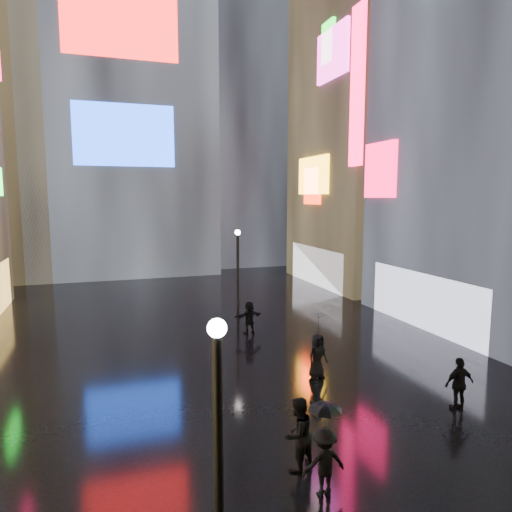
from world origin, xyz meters
name	(u,v)px	position (x,y,z in m)	size (l,w,h in m)	color
ground	(207,332)	(0.00, 20.00, 0.00)	(140.00, 140.00, 0.00)	black
building_right_far	(374,109)	(15.98, 30.00, 13.98)	(10.28, 12.00, 28.00)	black
tower_main	(118,46)	(-3.00, 43.97, 21.01)	(16.00, 14.20, 42.00)	black
tower_flank_right	(235,103)	(9.00, 46.00, 17.00)	(12.00, 12.00, 34.00)	black
lamp_near	(218,459)	(-3.34, 3.86, 2.94)	(0.30, 0.30, 5.20)	black
lamp_far	(238,270)	(2.10, 21.48, 2.94)	(0.30, 0.30, 5.20)	black
pedestrian_1	(298,434)	(-0.39, 7.44, 0.96)	(0.94, 0.73, 1.93)	black
pedestrian_2	(324,462)	(-0.21, 6.32, 0.82)	(1.06, 0.61, 1.64)	black
pedestrian_3	(459,384)	(6.02, 8.84, 0.89)	(1.04, 0.43, 1.78)	black
pedestrian_4	(317,356)	(2.78, 12.78, 0.88)	(0.86, 0.56, 1.76)	black
pedestrian_5	(249,317)	(2.02, 19.14, 0.84)	(1.55, 0.49, 1.67)	black
umbrella_1	(325,415)	(-0.21, 6.32, 1.98)	(0.78, 0.78, 0.68)	black
umbrella_2	(318,323)	(2.78, 12.78, 2.18)	(0.92, 0.94, 0.84)	black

